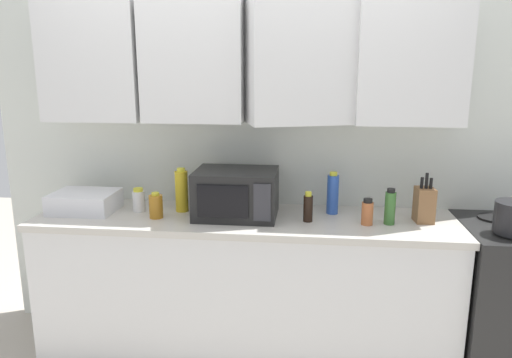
{
  "coord_description": "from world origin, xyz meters",
  "views": [
    {
      "loc": [
        0.38,
        -3.02,
        1.77
      ],
      "look_at": [
        0.06,
        -0.25,
        1.12
      ],
      "focal_mm": 33.83,
      "sensor_mm": 36.0,
      "label": 1
    }
  ],
  "objects_px": {
    "bottle_blue_cleaner": "(333,194)",
    "bottle_white_jar": "(139,200)",
    "microwave": "(236,193)",
    "bottle_soy_dark": "(308,208)",
    "dish_rack": "(85,202)",
    "bottle_green_oil": "(390,207)",
    "bottle_amber_vinegar": "(156,206)",
    "bottle_yellow_mustard": "(182,191)",
    "bottle_spice_jar": "(367,212)",
    "knife_block": "(424,204)"
  },
  "relations": [
    {
      "from": "bottle_green_oil",
      "to": "knife_block",
      "type": "bearing_deg",
      "value": 18.54
    },
    {
      "from": "bottle_blue_cleaner",
      "to": "bottle_green_oil",
      "type": "bearing_deg",
      "value": -28.91
    },
    {
      "from": "bottle_blue_cleaner",
      "to": "bottle_green_oil",
      "type": "xyz_separation_m",
      "value": [
        0.31,
        -0.17,
        -0.02
      ]
    },
    {
      "from": "bottle_green_oil",
      "to": "bottle_white_jar",
      "type": "xyz_separation_m",
      "value": [
        -1.5,
        0.08,
        -0.03
      ]
    },
    {
      "from": "bottle_blue_cleaner",
      "to": "bottle_amber_vinegar",
      "type": "height_order",
      "value": "bottle_blue_cleaner"
    },
    {
      "from": "bottle_blue_cleaner",
      "to": "bottle_white_jar",
      "type": "relative_size",
      "value": 1.76
    },
    {
      "from": "bottle_spice_jar",
      "to": "bottle_green_oil",
      "type": "bearing_deg",
      "value": 9.93
    },
    {
      "from": "bottle_spice_jar",
      "to": "knife_block",
      "type": "bearing_deg",
      "value": 15.3
    },
    {
      "from": "bottle_soy_dark",
      "to": "bottle_amber_vinegar",
      "type": "bearing_deg",
      "value": -177.84
    },
    {
      "from": "knife_block",
      "to": "bottle_amber_vinegar",
      "type": "bearing_deg",
      "value": -176.23
    },
    {
      "from": "microwave",
      "to": "dish_rack",
      "type": "bearing_deg",
      "value": -179.8
    },
    {
      "from": "bottle_white_jar",
      "to": "bottle_soy_dark",
      "type": "bearing_deg",
      "value": -4.68
    },
    {
      "from": "microwave",
      "to": "bottle_amber_vinegar",
      "type": "relative_size",
      "value": 3.12
    },
    {
      "from": "bottle_amber_vinegar",
      "to": "bottle_spice_jar",
      "type": "bearing_deg",
      "value": 0.59
    },
    {
      "from": "dish_rack",
      "to": "knife_block",
      "type": "relative_size",
      "value": 1.31
    },
    {
      "from": "bottle_blue_cleaner",
      "to": "knife_block",
      "type": "bearing_deg",
      "value": -11.58
    },
    {
      "from": "dish_rack",
      "to": "bottle_amber_vinegar",
      "type": "bearing_deg",
      "value": -9.7
    },
    {
      "from": "bottle_soy_dark",
      "to": "bottle_green_oil",
      "type": "height_order",
      "value": "bottle_green_oil"
    },
    {
      "from": "bottle_amber_vinegar",
      "to": "bottle_white_jar",
      "type": "distance_m",
      "value": 0.19
    },
    {
      "from": "bottle_blue_cleaner",
      "to": "bottle_soy_dark",
      "type": "bearing_deg",
      "value": -129.93
    },
    {
      "from": "dish_rack",
      "to": "bottle_blue_cleaner",
      "type": "xyz_separation_m",
      "value": [
        1.52,
        0.13,
        0.06
      ]
    },
    {
      "from": "bottle_soy_dark",
      "to": "knife_block",
      "type": "bearing_deg",
      "value": 5.94
    },
    {
      "from": "dish_rack",
      "to": "bottle_blue_cleaner",
      "type": "relative_size",
      "value": 1.48
    },
    {
      "from": "bottle_soy_dark",
      "to": "bottle_green_oil",
      "type": "xyz_separation_m",
      "value": [
        0.46,
        0.0,
        0.02
      ]
    },
    {
      "from": "microwave",
      "to": "bottle_spice_jar",
      "type": "height_order",
      "value": "microwave"
    },
    {
      "from": "bottle_blue_cleaner",
      "to": "bottle_amber_vinegar",
      "type": "xyz_separation_m",
      "value": [
        -1.04,
        -0.21,
        -0.05
      ]
    },
    {
      "from": "bottle_blue_cleaner",
      "to": "microwave",
      "type": "bearing_deg",
      "value": -167.87
    },
    {
      "from": "microwave",
      "to": "bottle_yellow_mustard",
      "type": "relative_size",
      "value": 1.77
    },
    {
      "from": "dish_rack",
      "to": "bottle_spice_jar",
      "type": "distance_m",
      "value": 1.7
    },
    {
      "from": "microwave",
      "to": "bottle_green_oil",
      "type": "relative_size",
      "value": 2.31
    },
    {
      "from": "microwave",
      "to": "bottle_white_jar",
      "type": "distance_m",
      "value": 0.62
    },
    {
      "from": "bottle_amber_vinegar",
      "to": "bottle_spice_jar",
      "type": "relative_size",
      "value": 1.02
    },
    {
      "from": "microwave",
      "to": "bottle_blue_cleaner",
      "type": "relative_size",
      "value": 1.86
    },
    {
      "from": "microwave",
      "to": "bottle_soy_dark",
      "type": "relative_size",
      "value": 2.73
    },
    {
      "from": "knife_block",
      "to": "bottle_amber_vinegar",
      "type": "height_order",
      "value": "knife_block"
    },
    {
      "from": "microwave",
      "to": "bottle_white_jar",
      "type": "height_order",
      "value": "microwave"
    },
    {
      "from": "bottle_blue_cleaner",
      "to": "bottle_amber_vinegar",
      "type": "relative_size",
      "value": 1.67
    },
    {
      "from": "bottle_green_oil",
      "to": "bottle_soy_dark",
      "type": "bearing_deg",
      "value": -179.85
    },
    {
      "from": "bottle_yellow_mustard",
      "to": "bottle_spice_jar",
      "type": "distance_m",
      "value": 1.12
    },
    {
      "from": "dish_rack",
      "to": "bottle_amber_vinegar",
      "type": "height_order",
      "value": "bottle_amber_vinegar"
    },
    {
      "from": "microwave",
      "to": "bottle_soy_dark",
      "type": "bearing_deg",
      "value": -6.92
    },
    {
      "from": "bottle_soy_dark",
      "to": "bottle_yellow_mustard",
      "type": "height_order",
      "value": "bottle_yellow_mustard"
    },
    {
      "from": "bottle_green_oil",
      "to": "bottle_white_jar",
      "type": "height_order",
      "value": "bottle_green_oil"
    },
    {
      "from": "bottle_amber_vinegar",
      "to": "bottle_soy_dark",
      "type": "bearing_deg",
      "value": 2.16
    },
    {
      "from": "dish_rack",
      "to": "bottle_yellow_mustard",
      "type": "xyz_separation_m",
      "value": [
        0.6,
        0.07,
        0.07
      ]
    },
    {
      "from": "microwave",
      "to": "bottle_white_jar",
      "type": "bearing_deg",
      "value": 176.87
    },
    {
      "from": "dish_rack",
      "to": "bottle_soy_dark",
      "type": "relative_size",
      "value": 2.16
    },
    {
      "from": "bottle_amber_vinegar",
      "to": "bottle_spice_jar",
      "type": "distance_m",
      "value": 1.22
    },
    {
      "from": "microwave",
      "to": "dish_rack",
      "type": "relative_size",
      "value": 1.26
    },
    {
      "from": "bottle_amber_vinegar",
      "to": "bottle_yellow_mustard",
      "type": "relative_size",
      "value": 0.57
    }
  ]
}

